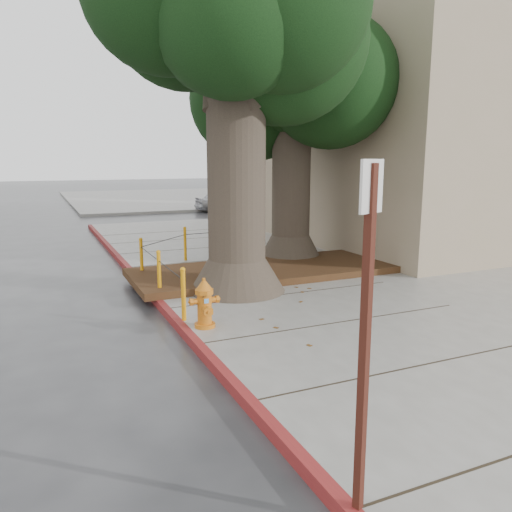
{
  "coord_description": "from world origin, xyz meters",
  "views": [
    {
      "loc": [
        -4.14,
        -6.89,
        2.89
      ],
      "look_at": [
        -0.36,
        1.58,
        1.1
      ],
      "focal_mm": 35.0,
      "sensor_mm": 36.0,
      "label": 1
    }
  ],
  "objects_px": {
    "car_red": "(275,200)",
    "signpost": "(366,322)",
    "car_silver": "(225,201)",
    "fire_hydrant": "(205,303)"
  },
  "relations": [
    {
      "from": "car_silver",
      "to": "fire_hydrant",
      "type": "bearing_deg",
      "value": 158.37
    },
    {
      "from": "fire_hydrant",
      "to": "signpost",
      "type": "distance_m",
      "value": 4.84
    },
    {
      "from": "signpost",
      "to": "car_silver",
      "type": "xyz_separation_m",
      "value": [
        7.79,
        23.82,
        -1.13
      ]
    },
    {
      "from": "fire_hydrant",
      "to": "car_red",
      "type": "bearing_deg",
      "value": 62.55
    },
    {
      "from": "fire_hydrant",
      "to": "car_red",
      "type": "distance_m",
      "value": 21.0
    },
    {
      "from": "car_red",
      "to": "signpost",
      "type": "bearing_deg",
      "value": 151.0
    },
    {
      "from": "fire_hydrant",
      "to": "car_red",
      "type": "relative_size",
      "value": 0.23
    },
    {
      "from": "fire_hydrant",
      "to": "car_silver",
      "type": "distance_m",
      "value": 20.55
    },
    {
      "from": "signpost",
      "to": "car_red",
      "type": "xyz_separation_m",
      "value": [
        10.55,
        23.0,
        -1.1
      ]
    },
    {
      "from": "signpost",
      "to": "car_silver",
      "type": "relative_size",
      "value": 0.82
    }
  ]
}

